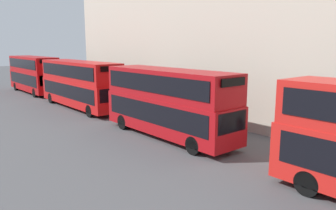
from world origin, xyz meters
The scene contains 4 objects.
bus_second_in_queue centered at (1.60, 19.12, 2.34)m, with size 2.59×10.07×4.23m.
bus_third_in_queue centered at (1.60, 31.59, 2.34)m, with size 2.59×11.49×4.24m.
bus_trailing centered at (1.60, 44.12, 2.38)m, with size 2.59×10.40×4.31m.
pedestrian centered at (4.15, 12.62, 0.74)m, with size 0.36×0.36×1.61m.
Camera 1 is at (-11.13, 3.92, 5.70)m, focal length 35.00 mm.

